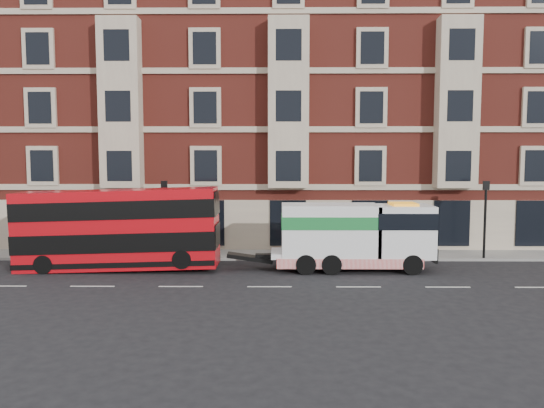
# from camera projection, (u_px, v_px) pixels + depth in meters

# --- Properties ---
(ground) EXTENTS (120.00, 120.00, 0.00)m
(ground) POSITION_uv_depth(u_px,v_px,m) (270.00, 287.00, 23.81)
(ground) COLOR black
(ground) RESTS_ON ground
(sidewalk) EXTENTS (90.00, 3.00, 0.15)m
(sidewalk) POSITION_uv_depth(u_px,v_px,m) (271.00, 255.00, 31.28)
(sidewalk) COLOR slate
(sidewalk) RESTS_ON ground
(victorian_terrace) EXTENTS (45.00, 12.00, 20.40)m
(victorian_terrace) POSITION_uv_depth(u_px,v_px,m) (279.00, 98.00, 37.87)
(victorian_terrace) COLOR maroon
(victorian_terrace) RESTS_ON ground
(lamp_post_west) EXTENTS (0.35, 0.15, 4.35)m
(lamp_post_west) POSITION_uv_depth(u_px,v_px,m) (165.00, 213.00, 29.81)
(lamp_post_west) COLOR black
(lamp_post_west) RESTS_ON sidewalk
(lamp_post_east) EXTENTS (0.35, 0.15, 4.35)m
(lamp_post_east) POSITION_uv_depth(u_px,v_px,m) (485.00, 213.00, 29.64)
(lamp_post_east) COLOR black
(lamp_post_east) RESTS_ON sidewalk
(double_decker_bus) EXTENTS (10.24, 2.35, 4.14)m
(double_decker_bus) POSITION_uv_depth(u_px,v_px,m) (118.00, 228.00, 27.27)
(double_decker_bus) COLOR #BA0A12
(double_decker_bus) RESTS_ON ground
(tow_truck) EXTENTS (8.20, 2.42, 3.42)m
(tow_truck) POSITION_uv_depth(u_px,v_px,m) (352.00, 235.00, 27.18)
(tow_truck) COLOR white
(tow_truck) RESTS_ON ground
(pedestrian) EXTENTS (0.75, 0.64, 1.75)m
(pedestrian) POSITION_uv_depth(u_px,v_px,m) (91.00, 240.00, 30.83)
(pedestrian) COLOR #1A1D35
(pedestrian) RESTS_ON sidewalk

